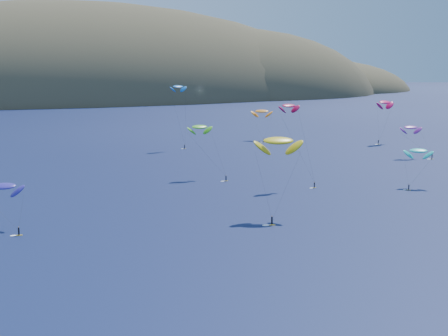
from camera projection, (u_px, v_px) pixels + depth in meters
island at (97, 107)px, 626.93m from camera, size 730.00×300.00×210.00m
kitesurfer_2 at (278, 141)px, 148.00m from camera, size 12.80×13.47×21.02m
kitesurfer_3 at (200, 127)px, 196.51m from camera, size 9.45×12.42×18.09m
kitesurfer_4 at (178, 87)px, 259.95m from camera, size 8.30×7.85×27.79m
kitesurfer_5 at (418, 151)px, 182.72m from camera, size 11.16×8.70×12.73m
kitesurfer_6 at (411, 127)px, 236.30m from camera, size 10.03×10.45×13.77m
kitesurfer_8 at (385, 102)px, 277.45m from camera, size 12.51×9.07×20.95m
kitesurfer_9 at (289, 106)px, 182.30m from camera, size 9.43×9.73×25.55m
kitesurfer_10 at (3, 186)px, 137.59m from camera, size 8.79×10.88×11.66m
kitesurfer_11 at (262, 111)px, 288.90m from camera, size 10.41×14.93×15.79m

